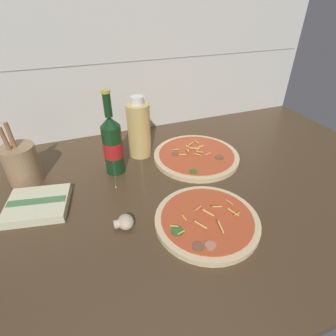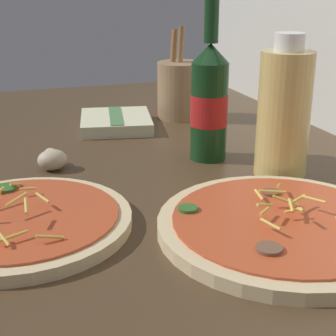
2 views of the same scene
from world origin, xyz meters
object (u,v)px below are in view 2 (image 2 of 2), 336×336
(pizza_far, at_px, (282,226))
(oil_bottle, at_px, (284,112))
(pizza_near, at_px, (22,221))
(dish_towel, at_px, (116,122))
(mushroom_left, at_px, (52,159))
(beer_bottle, at_px, (209,100))
(utensil_crock, at_px, (180,89))

(pizza_far, relative_size, oil_bottle, 1.40)
(pizza_near, relative_size, pizza_far, 0.89)
(oil_bottle, xyz_separation_m, dish_towel, (-0.34, -0.18, -0.09))
(pizza_near, height_order, dish_towel, pizza_near)
(pizza_far, relative_size, mushroom_left, 6.03)
(pizza_far, relative_size, dish_towel, 1.65)
(beer_bottle, xyz_separation_m, dish_towel, (-0.23, -0.10, -0.09))
(pizza_far, bearing_deg, pizza_near, -111.06)
(oil_bottle, bearing_deg, pizza_far, -29.29)
(pizza_near, height_order, oil_bottle, oil_bottle)
(beer_bottle, distance_m, utensil_crock, 0.28)
(mushroom_left, relative_size, utensil_crock, 0.26)
(pizza_far, bearing_deg, mushroom_left, -143.15)
(beer_bottle, bearing_deg, utensil_crock, 170.05)
(pizza_far, relative_size, utensil_crock, 1.54)
(beer_bottle, bearing_deg, oil_bottle, 35.73)
(mushroom_left, xyz_separation_m, dish_towel, (-0.20, 0.15, -0.00))
(oil_bottle, relative_size, mushroom_left, 4.31)
(mushroom_left, bearing_deg, pizza_far, 36.85)
(beer_bottle, relative_size, mushroom_left, 5.40)
(mushroom_left, bearing_deg, utensil_crock, 128.59)
(mushroom_left, bearing_deg, pizza_near, -17.01)
(utensil_crock, bearing_deg, mushroom_left, -51.41)
(pizza_far, height_order, dish_towel, pizza_far)
(pizza_near, xyz_separation_m, oil_bottle, (-0.06, 0.39, 0.09))
(mushroom_left, bearing_deg, oil_bottle, 67.93)
(beer_bottle, height_order, utensil_crock, beer_bottle)
(pizza_far, xyz_separation_m, dish_towel, (-0.51, -0.08, 0.00))
(utensil_crock, height_order, dish_towel, utensil_crock)
(dish_towel, bearing_deg, oil_bottle, 27.92)
(beer_bottle, bearing_deg, mushroom_left, -96.40)
(pizza_near, distance_m, mushroom_left, 0.21)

